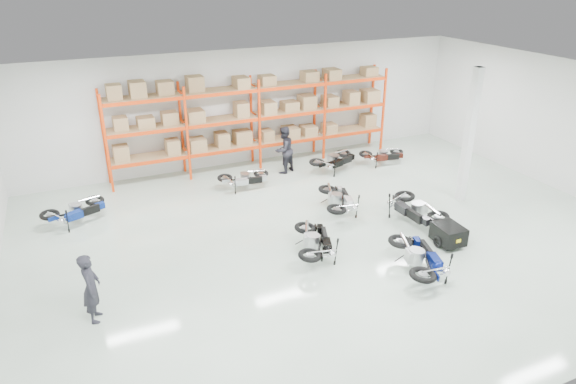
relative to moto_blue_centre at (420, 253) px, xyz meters
name	(u,v)px	position (x,y,z in m)	size (l,w,h in m)	color
room	(336,165)	(-1.04, 2.70, 1.64)	(18.00, 18.00, 18.00)	beige
pallet_rack	(255,110)	(-1.04, 9.15, 1.65)	(11.28, 0.98, 3.62)	#F13D0C
structural_column	(469,137)	(4.16, 3.20, 1.64)	(0.25, 0.25, 4.50)	white
moto_blue_centre	(420,253)	(0.00, 0.00, 0.00)	(0.88, 1.98, 1.21)	#081455
moto_silver_left	(339,196)	(-0.13, 4.05, -0.05)	(0.81, 1.83, 1.12)	silver
moto_black_far_left	(316,238)	(-2.06, 1.90, -0.05)	(0.81, 1.83, 1.12)	black
moto_touring_right	(415,205)	(1.66, 2.46, -0.01)	(0.87, 1.96, 1.20)	black
trailer	(448,234)	(1.66, 0.86, -0.25)	(0.78, 1.48, 0.62)	black
moto_back_a	(75,207)	(-7.95, 6.70, -0.08)	(0.77, 1.74, 1.06)	navy
moto_back_b	(244,175)	(-2.27, 7.11, -0.11)	(0.71, 1.61, 0.98)	#A2A7AC
moto_back_c	(335,157)	(1.52, 7.33, -0.06)	(0.80, 1.80, 1.10)	black
moto_back_d	(383,152)	(3.64, 7.16, -0.12)	(0.71, 1.60, 0.98)	#3B120B
person_left	(91,288)	(-7.86, 1.44, 0.23)	(0.61, 0.40, 1.68)	#222129
person_back	(284,150)	(-0.36, 7.95, 0.30)	(0.89, 0.69, 1.82)	black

